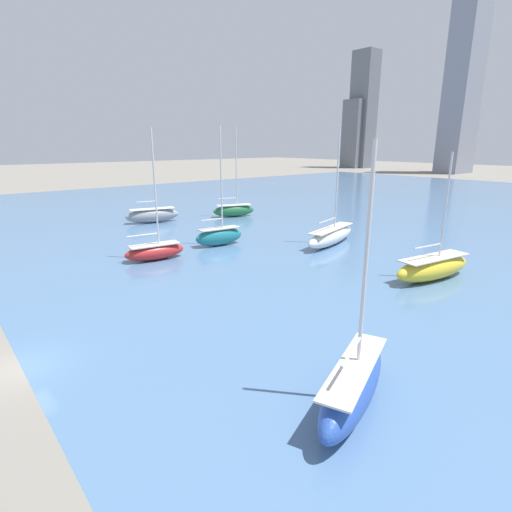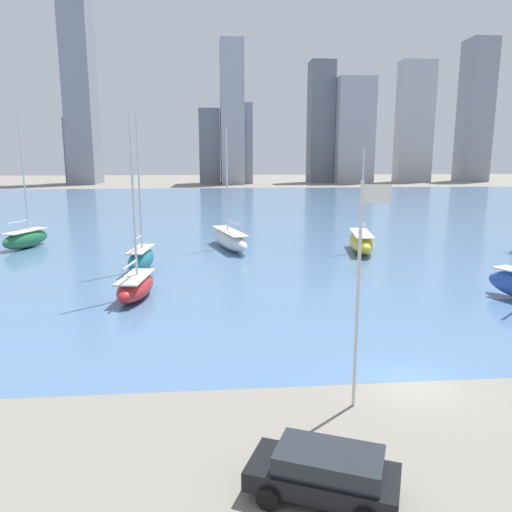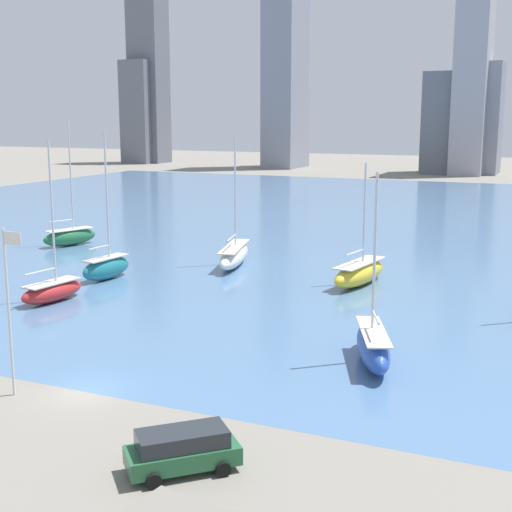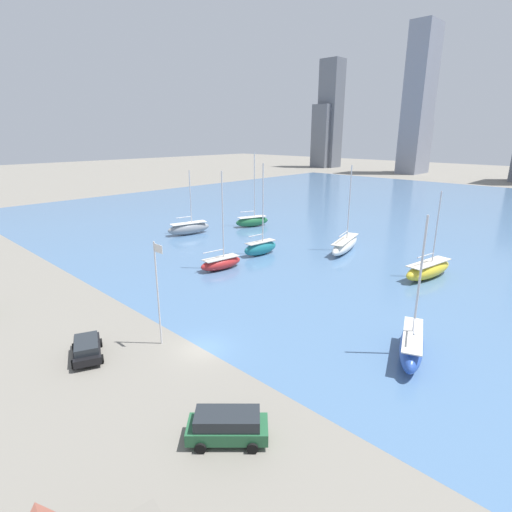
% 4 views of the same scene
% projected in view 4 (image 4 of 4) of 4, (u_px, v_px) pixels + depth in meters
% --- Properties ---
extents(ground_plane, '(500.00, 500.00, 0.00)m').
position_uv_depth(ground_plane, '(203.00, 349.00, 34.37)').
color(ground_plane, gray).
extents(harbor_water, '(180.00, 140.00, 0.00)m').
position_uv_depth(harbor_water, '(467.00, 223.00, 82.68)').
color(harbor_water, '#4C7099').
rests_on(harbor_water, ground_plane).
extents(flag_pole, '(1.24, 0.14, 9.34)m').
position_uv_depth(flag_pole, '(158.00, 289.00, 33.71)').
color(flag_pole, silver).
rests_on(flag_pole, ground_plane).
extents(sailboat_teal, '(2.49, 6.21, 13.68)m').
position_uv_depth(sailboat_teal, '(260.00, 247.00, 60.68)').
color(sailboat_teal, '#1E757F').
rests_on(sailboat_teal, harbor_water).
extents(sailboat_yellow, '(3.80, 9.28, 11.06)m').
position_uv_depth(sailboat_yellow, '(428.00, 270.00, 50.99)').
color(sailboat_yellow, yellow).
rests_on(sailboat_yellow, harbor_water).
extents(sailboat_white, '(4.76, 11.00, 13.26)m').
position_uv_depth(sailboat_white, '(345.00, 245.00, 62.45)').
color(sailboat_white, white).
rests_on(sailboat_white, harbor_water).
extents(sailboat_blue, '(4.64, 8.10, 11.88)m').
position_uv_depth(sailboat_blue, '(412.00, 345.00, 32.67)').
color(sailboat_blue, '#284CA8').
rests_on(sailboat_blue, harbor_water).
extents(sailboat_red, '(2.90, 6.49, 13.21)m').
position_uv_depth(sailboat_red, '(221.00, 262.00, 54.27)').
color(sailboat_red, '#B72828').
rests_on(sailboat_red, harbor_water).
extents(sailboat_green, '(4.20, 7.22, 14.53)m').
position_uv_depth(sailboat_green, '(252.00, 221.00, 79.35)').
color(sailboat_green, '#236B3D').
rests_on(sailboat_green, harbor_water).
extents(sailboat_gray, '(3.93, 8.40, 11.56)m').
position_uv_depth(sailboat_gray, '(189.00, 228.00, 73.15)').
color(sailboat_gray, gray).
rests_on(sailboat_gray, harbor_water).
extents(parked_suv_green, '(4.92, 4.83, 1.89)m').
position_uv_depth(parked_suv_green, '(227.00, 426.00, 23.87)').
color(parked_suv_green, '#235B38').
rests_on(parked_suv_green, ground_plane).
extents(parked_wagon_black, '(4.98, 3.70, 1.57)m').
position_uv_depth(parked_wagon_black, '(87.00, 348.00, 32.86)').
color(parked_wagon_black, black).
rests_on(parked_wagon_black, ground_plane).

